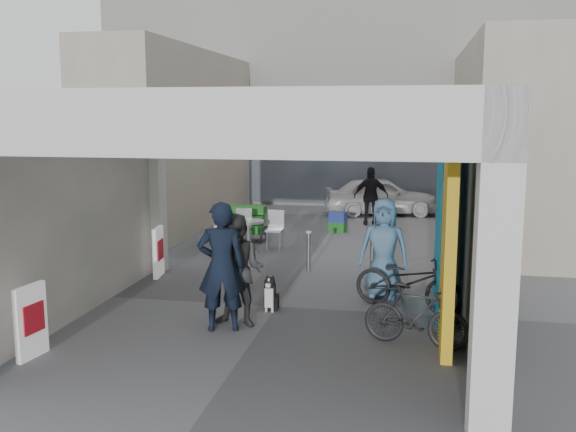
% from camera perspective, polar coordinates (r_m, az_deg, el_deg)
% --- Properties ---
extents(ground, '(90.00, 90.00, 0.00)m').
position_cam_1_polar(ground, '(11.00, -1.01, -8.05)').
color(ground, slate).
rests_on(ground, ground).
extents(arcade_canopy, '(6.40, 6.45, 6.40)m').
position_cam_1_polar(arcade_canopy, '(9.65, 1.09, 3.50)').
color(arcade_canopy, silver).
rests_on(arcade_canopy, ground).
extents(far_building, '(18.00, 4.08, 8.00)m').
position_cam_1_polar(far_building, '(24.38, 5.87, 10.83)').
color(far_building, silver).
rests_on(far_building, ground).
extents(plaza_bldg_left, '(2.00, 9.00, 5.00)m').
position_cam_1_polar(plaza_bldg_left, '(19.01, -9.75, 6.75)').
color(plaza_bldg_left, '#AEA290').
rests_on(plaza_bldg_left, ground).
extents(plaza_bldg_right, '(2.00, 9.00, 5.00)m').
position_cam_1_polar(plaza_bldg_right, '(17.95, 18.44, 6.28)').
color(plaza_bldg_right, '#AEA290').
rests_on(plaza_bldg_right, ground).
extents(bollard_left, '(0.09, 0.09, 0.97)m').
position_cam_1_polar(bollard_left, '(13.62, -5.85, -2.62)').
color(bollard_left, gray).
rests_on(bollard_left, ground).
extents(bollard_center, '(0.09, 0.09, 0.82)m').
position_cam_1_polar(bollard_center, '(13.33, 1.85, -3.18)').
color(bollard_center, gray).
rests_on(bollard_center, ground).
extents(bollard_right, '(0.09, 0.09, 0.95)m').
position_cam_1_polar(bollard_right, '(12.97, 7.50, -3.30)').
color(bollard_right, gray).
rests_on(bollard_right, ground).
extents(advert_board_near, '(0.17, 0.56, 1.00)m').
position_cam_1_polar(advert_board_near, '(9.31, -21.86, -8.67)').
color(advert_board_near, silver).
rests_on(advert_board_near, ground).
extents(advert_board_far, '(0.15, 0.56, 1.00)m').
position_cam_1_polar(advert_board_far, '(13.10, -11.44, -3.13)').
color(advert_board_far, silver).
rests_on(advert_board_far, ground).
extents(cafe_set, '(1.54, 1.24, 0.93)m').
position_cam_1_polar(cafe_set, '(15.36, -3.71, -1.84)').
color(cafe_set, '#A8A9AD').
rests_on(cafe_set, ground).
extents(produce_stand, '(1.34, 0.73, 0.88)m').
position_cam_1_polar(produce_stand, '(16.52, -4.05, -0.99)').
color(produce_stand, black).
rests_on(produce_stand, ground).
extents(crate_stack, '(0.51, 0.43, 0.56)m').
position_cam_1_polar(crate_stack, '(17.74, 4.45, -0.53)').
color(crate_stack, '#185619').
rests_on(crate_stack, ground).
extents(border_collie, '(0.23, 0.45, 0.62)m').
position_cam_1_polar(border_collie, '(10.74, -1.55, -7.10)').
color(border_collie, black).
rests_on(border_collie, ground).
extents(man_with_dog, '(0.82, 0.65, 1.96)m').
position_cam_1_polar(man_with_dog, '(9.65, -5.94, -4.49)').
color(man_with_dog, black).
rests_on(man_with_dog, ground).
extents(man_back_turned, '(0.91, 0.75, 1.74)m').
position_cam_1_polar(man_back_turned, '(9.84, -4.43, -4.88)').
color(man_back_turned, '#363739').
rests_on(man_back_turned, ground).
extents(man_elderly, '(0.92, 0.65, 1.78)m').
position_cam_1_polar(man_elderly, '(11.44, 8.51, -2.86)').
color(man_elderly, teal).
rests_on(man_elderly, ground).
extents(man_crates, '(1.04, 0.53, 1.70)m').
position_cam_1_polar(man_crates, '(18.87, 7.40, 1.76)').
color(man_crates, black).
rests_on(man_crates, ground).
extents(bicycle_front, '(1.98, 1.28, 0.98)m').
position_cam_1_polar(bicycle_front, '(10.85, 10.62, -5.74)').
color(bicycle_front, black).
rests_on(bicycle_front, ground).
extents(bicycle_rear, '(1.55, 0.78, 0.90)m').
position_cam_1_polar(bicycle_rear, '(9.25, 11.29, -8.66)').
color(bicycle_rear, black).
rests_on(bicycle_rear, ground).
extents(white_van, '(3.81, 2.17, 1.22)m').
position_cam_1_polar(white_van, '(20.86, 8.24, 1.78)').
color(white_van, silver).
rests_on(white_van, ground).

